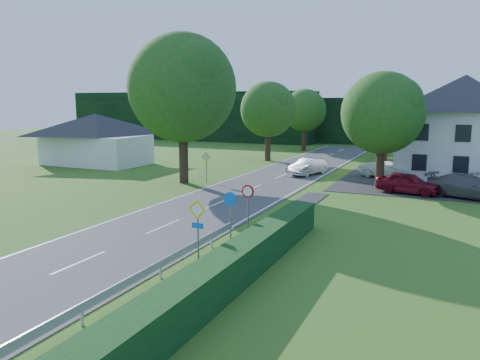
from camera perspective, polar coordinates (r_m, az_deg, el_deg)
The scene contains 28 objects.
road at distance 31.24m, azimuth -1.18°, elevation -2.21°, with size 7.00×80.00×0.04m, color #3C3C3F.
footpath at distance 14.14m, azimuth -15.21°, elevation -17.48°, with size 1.50×44.00×0.04m, color #232325.
parking_pad at distance 41.12m, azimuth 22.37°, elevation -0.09°, with size 14.00×16.00×0.04m, color #232325.
line_edge_left at distance 32.74m, azimuth -6.32°, elevation -1.68°, with size 0.12×80.00×0.01m, color white.
line_edge_right at distance 30.01m, azimuth 4.44°, elevation -2.68°, with size 0.12×80.00×0.01m, color white.
line_centre at distance 31.23m, azimuth -1.18°, elevation -2.17°, with size 0.12×80.00×0.01m, color white, non-canonical shape.
hedge_right at distance 11.62m, azimuth -15.70°, elevation -20.31°, with size 1.20×30.00×1.30m, color black.
tree_main at distance 36.97m, azimuth -7.01°, elevation 8.59°, with size 9.40×9.40×11.64m, color #185018, non-canonical shape.
tree_left_far at distance 51.00m, azimuth 3.44°, elevation 7.15°, with size 7.00×7.00×8.58m, color #185018, non-canonical shape.
tree_right_far at distance 50.02m, azimuth 17.33°, elevation 6.99°, with size 7.40×7.40×9.09m, color #185018, non-canonical shape.
tree_left_back at distance 62.22m, azimuth 7.85°, elevation 7.27°, with size 6.60×6.60×8.07m, color #185018, non-canonical shape.
tree_right_back at distance 58.11m, azimuth 17.30°, elevation 6.52°, with size 6.20×6.20×7.56m, color #185018, non-canonical shape.
tree_right_mid at distance 35.97m, azimuth 16.89°, elevation 5.79°, with size 7.00×7.00×8.58m, color #185018, non-canonical shape.
treeline_left at distance 80.91m, azimuth -6.36°, elevation 7.76°, with size 44.00×6.00×8.00m, color black.
treeline_right at distance 73.84m, azimuth 20.41°, elevation 6.68°, with size 30.00×5.00×7.00m, color black.
bungalow_left at distance 50.28m, azimuth -17.13°, elevation 4.92°, with size 11.00×6.50×5.20m.
house_white at distance 43.66m, azimuth 25.51°, elevation 6.01°, with size 10.60×8.40×8.60m.
streetlight at distance 38.00m, azimuth 16.65°, elevation 6.24°, with size 2.03×0.18×8.00m.
sign_priority_right at distance 18.51m, azimuth -5.20°, elevation -4.81°, with size 0.78×0.09×2.59m.
sign_roundabout at distance 21.12m, azimuth -1.18°, elevation -3.32°, with size 0.64×0.08×2.37m.
sign_speed_limit at distance 22.88m, azimuth 0.97°, elevation -2.08°, with size 0.64×0.11×2.37m.
sign_priority_left at distance 37.36m, azimuth -4.14°, elevation 2.33°, with size 0.78×0.09×2.44m.
moving_car at distance 41.46m, azimuth 8.31°, elevation 1.63°, with size 1.53×4.37×1.44m, color silver.
motorcycle at distance 43.10m, azimuth 6.13°, elevation 1.61°, with size 0.59×1.70×0.89m, color black.
parked_car_red at distance 34.65m, azimuth 19.85°, elevation -0.36°, with size 1.72×4.29×1.46m, color maroon.
parked_car_silver_a at distance 41.03m, azimuth 17.32°, elevation 1.18°, with size 1.47×4.20×1.38m, color #ACABB0.
parked_car_grey at distance 34.58m, azimuth 26.08°, elevation -0.72°, with size 2.15×5.28×1.53m, color #4E4F53.
parasol at distance 40.63m, azimuth 19.10°, elevation 1.34°, with size 2.01×2.05×1.85m, color red.
Camera 1 is at (13.17, -7.61, 6.36)m, focal length 35.00 mm.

